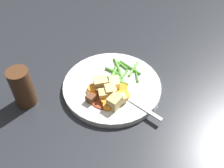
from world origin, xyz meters
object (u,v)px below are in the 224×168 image
(dinner_plate, at_px, (112,86))
(fork, at_px, (132,101))
(potato_chunk_2, at_px, (111,91))
(potato_chunk_3, at_px, (115,102))
(carrot_slice_3, at_px, (106,101))
(potato_chunk_0, at_px, (100,83))
(meat_chunk_1, at_px, (102,92))
(carrot_slice_2, at_px, (123,96))
(carrot_slice_4, at_px, (108,89))
(meat_chunk_0, at_px, (91,98))
(potato_chunk_5, at_px, (103,95))
(carrot_slice_1, at_px, (108,106))
(carrot_slice_5, at_px, (93,93))
(carrot_slice_6, at_px, (119,93))
(pepper_mill, at_px, (22,87))
(carrot_slice_0, at_px, (94,89))
(carrot_slice_7, at_px, (121,89))
(potato_chunk_4, at_px, (120,99))
(potato_chunk_1, at_px, (114,84))

(dinner_plate, height_order, fork, fork)
(potato_chunk_2, distance_m, potato_chunk_3, 0.04)
(carrot_slice_3, distance_m, potato_chunk_0, 0.06)
(potato_chunk_3, relative_size, meat_chunk_1, 1.34)
(carrot_slice_2, relative_size, carrot_slice_4, 1.05)
(meat_chunk_0, bearing_deg, potato_chunk_3, 99.52)
(potato_chunk_5, bearing_deg, carrot_slice_1, 45.02)
(carrot_slice_3, bearing_deg, potato_chunk_2, -179.76)
(carrot_slice_1, xyz_separation_m, potato_chunk_0, (-0.06, -0.05, 0.01))
(carrot_slice_5, height_order, carrot_slice_6, same)
(pepper_mill, bearing_deg, potato_chunk_5, 114.02)
(carrot_slice_0, bearing_deg, potato_chunk_5, 69.97)
(carrot_slice_7, xyz_separation_m, meat_chunk_1, (0.04, -0.04, 0.00))
(potato_chunk_2, distance_m, potato_chunk_5, 0.02)
(dinner_plate, bearing_deg, potato_chunk_4, 43.10)
(carrot_slice_2, relative_size, potato_chunk_4, 1.26)
(potato_chunk_4, bearing_deg, dinner_plate, -136.90)
(potato_chunk_2, bearing_deg, carrot_slice_4, -133.84)
(carrot_slice_2, xyz_separation_m, fork, (0.00, 0.03, -0.00))
(carrot_slice_0, bearing_deg, carrot_slice_4, 117.47)
(carrot_slice_1, relative_size, potato_chunk_5, 0.94)
(meat_chunk_0, relative_size, meat_chunk_1, 0.83)
(potato_chunk_5, height_order, meat_chunk_1, potato_chunk_5)
(carrot_slice_2, height_order, potato_chunk_5, potato_chunk_5)
(carrot_slice_4, height_order, pepper_mill, pepper_mill)
(meat_chunk_1, height_order, pepper_mill, pepper_mill)
(carrot_slice_1, height_order, carrot_slice_3, same)
(dinner_plate, relative_size, pepper_mill, 2.47)
(carrot_slice_0, distance_m, fork, 0.11)
(carrot_slice_4, bearing_deg, potato_chunk_1, 146.78)
(potato_chunk_4, bearing_deg, potato_chunk_2, -108.51)
(carrot_slice_6, bearing_deg, pepper_mill, -62.68)
(carrot_slice_4, height_order, meat_chunk_1, meat_chunk_1)
(potato_chunk_3, distance_m, potato_chunk_5, 0.04)
(potato_chunk_0, height_order, potato_chunk_5, potato_chunk_0)
(potato_chunk_3, relative_size, meat_chunk_0, 1.62)
(meat_chunk_1, bearing_deg, carrot_slice_3, 47.24)
(potato_chunk_4, bearing_deg, carrot_slice_7, -160.29)
(carrot_slice_2, xyz_separation_m, carrot_slice_3, (0.04, -0.03, 0.00))
(carrot_slice_7, bearing_deg, carrot_slice_2, 34.97)
(dinner_plate, xyz_separation_m, potato_chunk_5, (0.06, 0.00, 0.02))
(potato_chunk_1, bearing_deg, potato_chunk_0, -66.34)
(potato_chunk_0, height_order, meat_chunk_0, potato_chunk_0)
(carrot_slice_0, distance_m, meat_chunk_1, 0.03)
(carrot_slice_3, xyz_separation_m, carrot_slice_6, (-0.04, 0.02, -0.00))
(fork, xyz_separation_m, pepper_mill, (0.11, -0.27, 0.04))
(meat_chunk_0, bearing_deg, carrot_slice_5, -163.63)
(carrot_slice_7, bearing_deg, potato_chunk_5, -32.83)
(potato_chunk_1, relative_size, pepper_mill, 0.31)
(carrot_slice_3, xyz_separation_m, carrot_slice_5, (-0.01, -0.04, -0.00))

